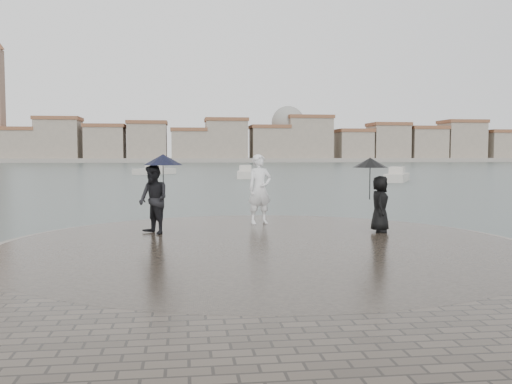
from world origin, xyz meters
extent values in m
plane|color=#2B3835|center=(0.00, 0.00, 0.00)|extent=(400.00, 400.00, 0.00)
cylinder|color=gray|center=(0.00, 3.50, 0.16)|extent=(12.50, 12.50, 0.32)
cylinder|color=#2D261E|center=(0.00, 3.50, 0.18)|extent=(11.90, 11.90, 0.36)
imported|color=white|center=(0.41, 7.11, 1.38)|extent=(0.85, 0.68, 2.03)
imported|color=black|center=(-2.57, 5.33, 1.25)|extent=(1.05, 1.09, 1.77)
cylinder|color=black|center=(-2.32, 5.43, 1.71)|extent=(0.02, 0.02, 0.90)
cone|color=black|center=(-2.32, 5.43, 2.26)|extent=(1.04, 1.04, 0.28)
imported|color=black|center=(3.29, 4.92, 1.10)|extent=(0.70, 0.84, 1.48)
cylinder|color=black|center=(3.04, 5.02, 1.66)|extent=(0.02, 0.02, 0.90)
cone|color=black|center=(3.04, 5.02, 2.18)|extent=(0.91, 0.91, 0.26)
cube|color=gray|center=(0.00, 163.00, 0.60)|extent=(260.00, 20.00, 1.20)
cube|color=gray|center=(-48.00, 160.00, 4.50)|extent=(10.00, 10.00, 9.00)
cube|color=brown|center=(-48.00, 160.00, 9.50)|extent=(10.60, 10.60, 1.00)
cube|color=gray|center=(-37.00, 160.00, 6.00)|extent=(12.00, 10.00, 12.00)
cube|color=brown|center=(-37.00, 160.00, 12.50)|extent=(12.60, 10.60, 1.00)
cube|color=gray|center=(-24.00, 160.00, 5.00)|extent=(11.00, 10.00, 10.00)
cube|color=brown|center=(-24.00, 160.00, 10.50)|extent=(11.60, 10.60, 1.00)
cube|color=gray|center=(-12.00, 160.00, 5.50)|extent=(11.00, 10.00, 11.00)
cube|color=brown|center=(-12.00, 160.00, 11.50)|extent=(11.60, 10.60, 1.00)
cube|color=gray|center=(0.00, 160.00, 4.50)|extent=(10.00, 10.00, 9.00)
cube|color=brown|center=(0.00, 160.00, 9.50)|extent=(10.60, 10.60, 1.00)
cube|color=gray|center=(11.00, 160.00, 6.00)|extent=(12.00, 10.00, 12.00)
cube|color=brown|center=(11.00, 160.00, 12.50)|extent=(12.60, 10.60, 1.00)
cube|color=gray|center=(24.00, 160.00, 5.00)|extent=(11.00, 10.00, 10.00)
cube|color=brown|center=(24.00, 160.00, 10.50)|extent=(11.60, 10.60, 1.00)
cube|color=gray|center=(36.00, 160.00, 6.50)|extent=(13.00, 10.00, 13.00)
cube|color=brown|center=(36.00, 160.00, 13.50)|extent=(13.60, 10.60, 1.00)
cube|color=gray|center=(50.00, 160.00, 4.50)|extent=(10.00, 10.00, 9.00)
cube|color=brown|center=(50.00, 160.00, 9.50)|extent=(10.60, 10.60, 1.00)
cube|color=gray|center=(61.00, 160.00, 5.50)|extent=(11.00, 10.00, 11.00)
cube|color=brown|center=(61.00, 160.00, 11.50)|extent=(11.60, 10.60, 1.00)
cube|color=gray|center=(73.00, 160.00, 5.00)|extent=(11.00, 10.00, 10.00)
cube|color=brown|center=(73.00, 160.00, 10.50)|extent=(11.60, 10.60, 1.00)
cube|color=gray|center=(85.00, 160.00, 6.00)|extent=(12.00, 10.00, 12.00)
cube|color=brown|center=(85.00, 160.00, 12.50)|extent=(12.60, 10.60, 1.00)
cube|color=gray|center=(98.00, 160.00, 4.50)|extent=(10.00, 10.00, 9.00)
cube|color=brown|center=(98.00, 160.00, 9.50)|extent=(10.60, 10.60, 1.00)
sphere|color=gray|center=(30.00, 162.00, 12.00)|extent=(10.00, 10.00, 10.00)
cube|color=#BDB6AA|center=(4.39, 47.29, 0.25)|extent=(2.20, 5.64, 0.90)
cube|color=#BDB6AA|center=(4.39, 47.29, 0.85)|extent=(1.41, 2.12, 0.90)
cube|color=#BDB6AA|center=(-5.17, 59.52, 0.25)|extent=(5.10, 4.93, 0.90)
cube|color=#BDB6AA|center=(-5.17, 59.52, 0.85)|extent=(2.28, 2.24, 0.90)
cube|color=#BDB6AA|center=(16.80, 38.53, 0.25)|extent=(3.99, 5.61, 0.90)
cube|color=#BDB6AA|center=(16.80, 38.53, 0.85)|extent=(2.00, 2.33, 0.90)
camera|label=1|loc=(-1.82, -9.37, 2.40)|focal=40.00mm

